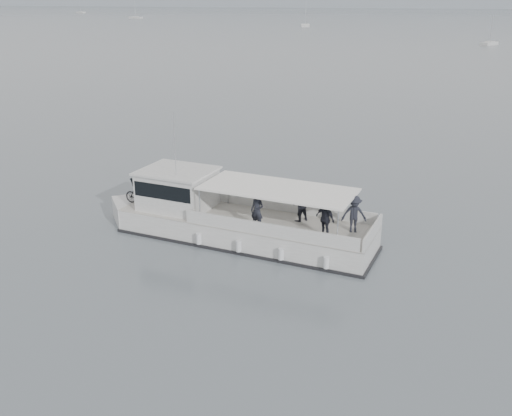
% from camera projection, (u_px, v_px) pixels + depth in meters
% --- Properties ---
extents(ground, '(1400.00, 1400.00, 0.00)m').
position_uv_depth(ground, '(341.00, 253.00, 24.38)').
color(ground, '#535C62').
rests_on(ground, ground).
extents(tour_boat, '(13.26, 4.43, 5.52)m').
position_uv_depth(tour_boat, '(222.00, 218.00, 25.83)').
color(tour_boat, silver).
rests_on(tour_boat, ground).
extents(moored_fleet, '(413.92, 275.73, 10.63)m').
position_uv_depth(moored_fleet, '(316.00, 27.00, 191.49)').
color(moored_fleet, silver).
rests_on(moored_fleet, ground).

